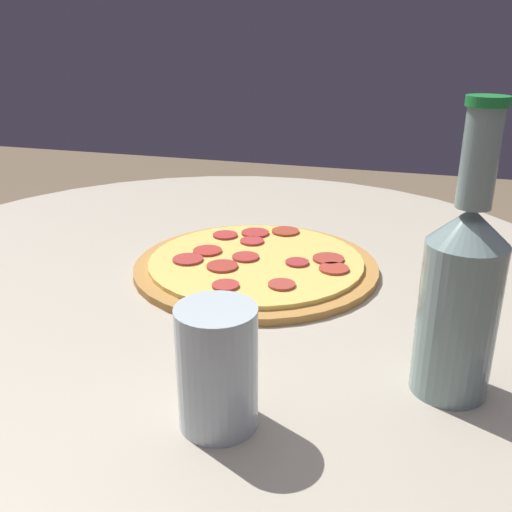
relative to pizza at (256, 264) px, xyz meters
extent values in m
cylinder|color=#B2A893|center=(-0.06, 0.01, -0.39)|extent=(0.09, 0.09, 0.71)
cylinder|color=#B2A893|center=(-0.06, 0.01, -0.02)|extent=(1.06, 1.06, 0.02)
cylinder|color=#B77F3D|center=(0.00, 0.00, 0.00)|extent=(0.34, 0.34, 0.01)
cylinder|color=#EACC60|center=(0.00, 0.00, 0.01)|extent=(0.30, 0.30, 0.01)
cylinder|color=#AD3F32|center=(0.06, -0.08, 0.01)|extent=(0.03, 0.03, 0.00)
cylinder|color=#B5322A|center=(-0.07, 0.00, 0.01)|extent=(0.04, 0.04, 0.00)
cylinder|color=#B53634|center=(-0.03, 0.06, 0.01)|extent=(0.04, 0.04, 0.00)
cylinder|color=#B23831|center=(-0.01, -0.10, 0.01)|extent=(0.03, 0.03, 0.00)
cylinder|color=#AA3233|center=(0.06, 0.00, 0.01)|extent=(0.03, 0.03, 0.00)
cylinder|color=#A9392D|center=(0.10, 0.02, 0.01)|extent=(0.04, 0.04, 0.00)
cylinder|color=#B0312E|center=(-0.03, 0.10, 0.01)|extent=(0.04, 0.04, 0.00)
cylinder|color=#B63D2D|center=(0.11, -0.01, 0.01)|extent=(0.04, 0.04, 0.00)
cylinder|color=#AC362A|center=(-0.03, -0.04, 0.01)|extent=(0.04, 0.04, 0.00)
cylinder|color=#AE3530|center=(-0.09, -0.03, 0.01)|extent=(0.04, 0.04, 0.00)
cylinder|color=#B33331|center=(-0.07, 0.07, 0.01)|extent=(0.04, 0.04, 0.00)
cylinder|color=#B1342E|center=(-0.01, 0.00, 0.01)|extent=(0.04, 0.04, 0.00)
cylinder|color=#A43D26|center=(0.01, 0.12, 0.01)|extent=(0.04, 0.04, 0.00)
cylinder|color=gray|center=(0.25, -0.22, 0.06)|extent=(0.07, 0.07, 0.14)
cone|color=gray|center=(0.25, -0.22, 0.15)|extent=(0.07, 0.07, 0.03)
cylinder|color=gray|center=(0.25, -0.22, 0.21)|extent=(0.03, 0.03, 0.08)
cylinder|color=#1E8438|center=(0.25, -0.22, 0.25)|extent=(0.03, 0.03, 0.01)
cylinder|color=silver|center=(0.07, -0.33, 0.05)|extent=(0.07, 0.07, 0.11)
camera|label=1|loc=(0.22, -0.70, 0.30)|focal=40.00mm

